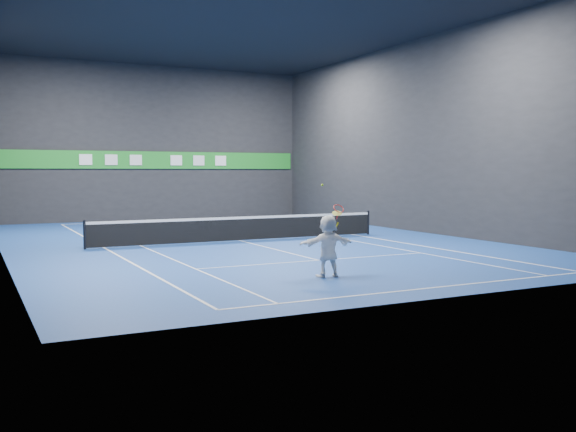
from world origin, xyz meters
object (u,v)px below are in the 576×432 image
player (328,246)px  tennis_ball (322,185)px  tennis_net (241,228)px  tennis_racket (338,211)px

player → tennis_ball: bearing=-22.2°
tennis_ball → tennis_net: 9.55m
tennis_ball → player: bearing=-26.1°
tennis_ball → tennis_net: tennis_ball is taller
player → tennis_net: size_ratio=0.13×
tennis_net → tennis_ball: bearing=-99.2°
player → tennis_racket: (0.34, 0.05, 0.92)m
player → tennis_racket: 0.99m
tennis_net → tennis_racket: bearing=-96.2°
player → tennis_ball: (-0.15, 0.07, 1.64)m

